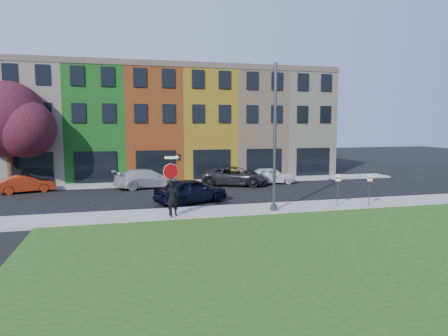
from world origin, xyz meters
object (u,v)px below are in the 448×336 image
object	(u,v)px
sedan_near	(191,191)
street_lamp	(275,137)
stop_sign	(171,173)
man	(173,198)

from	to	relation	value
sedan_near	street_lamp	bearing A→B (deg)	-153.39
stop_sign	street_lamp	bearing A→B (deg)	14.45
stop_sign	man	bearing A→B (deg)	84.94
sedan_near	street_lamp	distance (m)	6.59
stop_sign	man	distance (m)	1.56
stop_sign	sedan_near	world-z (taller)	stop_sign
stop_sign	street_lamp	world-z (taller)	street_lamp
stop_sign	sedan_near	bearing A→B (deg)	75.94
stop_sign	street_lamp	size ratio (longest dim) A/B	0.40
man	stop_sign	bearing A→B (deg)	96.78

